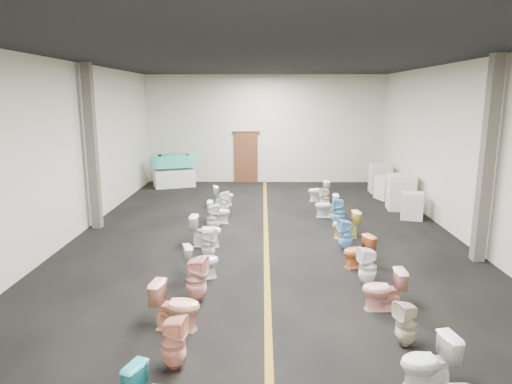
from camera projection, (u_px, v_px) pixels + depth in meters
floor at (266, 239)px, 11.83m from camera, size 16.00×16.00×0.00m
ceiling at (267, 59)px, 10.90m from camera, size 16.00×16.00×0.00m
wall_back at (265, 129)px, 19.19m from camera, size 10.00×0.00×10.00m
wall_front at (275, 278)px, 3.54m from camera, size 10.00×0.00×10.00m
wall_left at (67, 152)px, 11.44m from camera, size 0.00×16.00×16.00m
wall_right at (468, 153)px, 11.30m from camera, size 0.00×16.00×16.00m
aisle_stripe at (266, 239)px, 11.83m from camera, size 0.12×15.60×0.01m
back_door at (246, 158)px, 19.39m from camera, size 1.00×0.10×2.10m
door_frame at (246, 133)px, 19.18m from camera, size 1.15×0.08×0.10m
column_left at (92, 148)px, 12.41m from camera, size 0.25×0.25×4.50m
column_right at (487, 161)px, 9.83m from camera, size 0.25×0.25×4.50m
display_table at (174, 178)px, 18.54m from camera, size 1.77×1.32×0.71m
bathtub at (174, 161)px, 18.40m from camera, size 1.79×1.06×0.55m
appliance_crate_a at (412, 206)px, 13.69m from camera, size 0.77×0.77×0.80m
appliance_crate_b at (401, 192)px, 14.79m from camera, size 0.93×0.93×1.14m
appliance_crate_c at (388, 188)px, 16.31m from camera, size 0.91×0.91×0.82m
appliance_crate_d at (380, 179)px, 17.41m from camera, size 0.79×0.79×1.08m
toilet_left_1 at (174, 343)px, 6.14m from camera, size 0.39×0.39×0.75m
toilet_left_2 at (176, 306)px, 7.19m from camera, size 0.82×0.54×0.78m
toilet_left_3 at (196, 279)px, 8.16m from camera, size 0.45×0.44×0.84m
toilet_left_4 at (201, 261)px, 9.21m from camera, size 0.80×0.60×0.72m
toilet_left_5 at (208, 244)px, 10.27m from camera, size 0.40×0.40×0.71m
toilet_left_6 at (206, 231)px, 11.19m from camera, size 0.78×0.47×0.78m
toilet_left_7 at (213, 218)px, 12.30m from camera, size 0.42×0.41×0.80m
toilet_left_8 at (219, 212)px, 13.23m from camera, size 0.66×0.39×0.67m
toilet_left_9 at (224, 203)px, 14.23m from camera, size 0.39×0.38×0.73m
toilet_left_10 at (223, 196)px, 15.32m from camera, size 0.75×0.53×0.69m
toilet_right_1 at (428, 362)px, 5.71m from camera, size 0.77×0.53×0.72m
toilet_right_2 at (406, 324)px, 6.71m from camera, size 0.41×0.40×0.69m
toilet_right_3 at (383, 290)px, 7.84m from camera, size 0.73×0.42×0.74m
toilet_right_4 at (368, 267)px, 8.84m from camera, size 0.42×0.41×0.78m
toilet_right_5 at (358, 252)px, 9.83m from camera, size 0.77×0.60×0.69m
toilet_right_6 at (346, 235)px, 10.86m from camera, size 0.43×0.42×0.77m
toilet_right_7 at (346, 225)px, 11.83m from camera, size 0.75×0.49×0.72m
toilet_right_8 at (339, 212)px, 12.93m from camera, size 0.40×0.40×0.81m
toilet_right_9 at (327, 206)px, 13.88m from camera, size 0.73×0.45×0.72m
toilet_right_10 at (325, 198)px, 14.91m from camera, size 0.39×0.39×0.70m
toilet_right_11 at (318, 191)px, 15.99m from camera, size 0.76×0.49×0.73m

